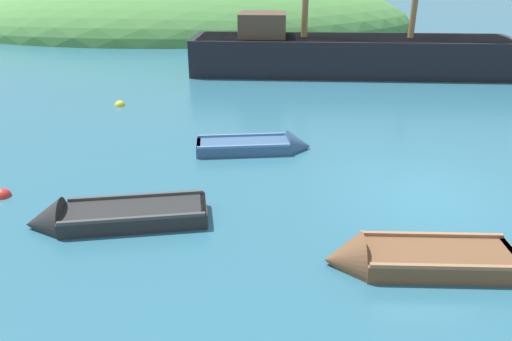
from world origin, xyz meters
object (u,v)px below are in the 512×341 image
object	(u,v)px
rowboat_near_dock	(406,261)
buoy_red	(3,196)
sailing_ship	(347,60)
buoy_yellow	(120,105)
rowboat_outer_left	(106,219)
rowboat_far	(262,147)

from	to	relation	value
rowboat_near_dock	buoy_red	size ratio (longest dim) A/B	9.01
sailing_ship	buoy_red	size ratio (longest dim) A/B	46.76
rowboat_near_dock	buoy_yellow	world-z (taller)	rowboat_near_dock
buoy_red	rowboat_outer_left	bearing A→B (deg)	-28.13
sailing_ship	buoy_red	world-z (taller)	sailing_ship
rowboat_outer_left	rowboat_near_dock	distance (m)	6.03
sailing_ship	rowboat_outer_left	xyz separation A→B (m)	(-8.58, -14.10, -0.51)
sailing_ship	rowboat_near_dock	xyz separation A→B (m)	(-2.87, -16.04, -0.51)
rowboat_outer_left	rowboat_far	distance (m)	5.34
rowboat_near_dock	buoy_red	bearing A→B (deg)	-15.90
sailing_ship	rowboat_outer_left	world-z (taller)	sailing_ship
rowboat_near_dock	buoy_red	distance (m)	9.06
sailing_ship	rowboat_near_dock	size ratio (longest dim) A/B	5.19
rowboat_outer_left	buoy_red	distance (m)	3.05
sailing_ship	rowboat_near_dock	distance (m)	16.30
rowboat_far	rowboat_outer_left	bearing A→B (deg)	-133.28
sailing_ship	buoy_yellow	size ratio (longest dim) A/B	47.16
rowboat_far	buoy_yellow	bearing A→B (deg)	133.67
rowboat_near_dock	buoy_yellow	distance (m)	13.07
rowboat_near_dock	buoy_yellow	xyz separation A→B (m)	(-7.14, 10.95, -0.11)
rowboat_far	buoy_yellow	world-z (taller)	rowboat_far
sailing_ship	buoy_red	xyz separation A→B (m)	(-11.27, -12.66, -0.62)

